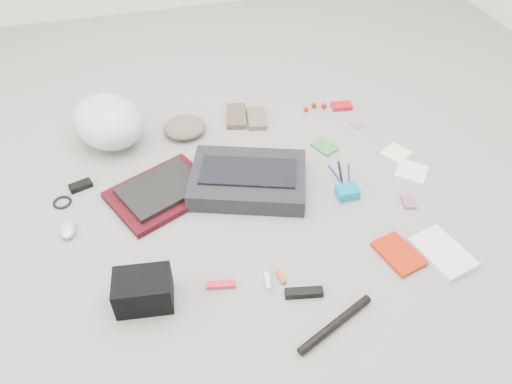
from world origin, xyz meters
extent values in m
plane|color=gray|center=(0.00, 0.00, 0.00)|extent=(4.00, 4.00, 0.00)
cube|color=black|center=(-0.01, 0.09, 0.04)|extent=(0.57, 0.48, 0.08)
cube|color=black|center=(-0.01, 0.09, 0.09)|extent=(0.43, 0.30, 0.01)
cube|color=#3F0810|center=(-0.37, 0.13, 0.01)|extent=(0.50, 0.45, 0.03)
cube|color=black|center=(-0.37, 0.13, 0.04)|extent=(0.39, 0.35, 0.02)
ellipsoid|color=silver|center=(-0.55, 0.57, 0.11)|extent=(0.43, 0.46, 0.22)
ellipsoid|color=#6C5F4D|center=(-0.21, 0.54, 0.04)|extent=(0.21, 0.20, 0.07)
cube|color=brown|center=(0.06, 0.60, 0.01)|extent=(0.14, 0.21, 0.03)
cube|color=#6D6051|center=(0.15, 0.55, 0.01)|extent=(0.12, 0.19, 0.03)
cube|color=black|center=(-0.70, 0.27, 0.01)|extent=(0.10, 0.07, 0.03)
torus|color=black|center=(-0.78, 0.20, 0.01)|extent=(0.09, 0.09, 0.01)
ellipsoid|color=#B6B6B6|center=(-0.75, 0.02, 0.02)|extent=(0.06, 0.10, 0.04)
cube|color=black|center=(-0.50, -0.38, 0.06)|extent=(0.21, 0.16, 0.12)
cube|color=red|center=(-0.23, -0.38, 0.01)|extent=(0.11, 0.05, 0.02)
cylinder|color=silver|center=(-0.07, -0.41, 0.01)|extent=(0.03, 0.07, 0.02)
cylinder|color=#C24A1D|center=(-0.02, -0.41, 0.01)|extent=(0.02, 0.06, 0.02)
cube|color=black|center=(0.04, -0.50, 0.01)|extent=(0.14, 0.06, 0.03)
cylinder|color=black|center=(0.10, -0.64, 0.01)|extent=(0.30, 0.16, 0.03)
cube|color=red|center=(0.43, -0.42, 0.01)|extent=(0.16, 0.21, 0.02)
cube|color=silver|center=(0.60, -0.46, 0.01)|extent=(0.20, 0.25, 0.02)
cube|color=#38803F|center=(0.40, 0.26, 0.01)|extent=(0.12, 0.13, 0.01)
cylinder|color=#232797|center=(0.38, 0.05, 0.00)|extent=(0.02, 0.16, 0.01)
cylinder|color=black|center=(0.40, 0.06, 0.00)|extent=(0.05, 0.16, 0.01)
cylinder|color=navy|center=(0.44, 0.05, 0.00)|extent=(0.05, 0.11, 0.01)
cube|color=#0589B1|center=(0.38, -0.07, 0.02)|extent=(0.09, 0.07, 0.04)
cube|color=#935D83|center=(0.61, -0.18, 0.01)|extent=(0.07, 0.08, 0.01)
cube|color=white|center=(0.71, 0.13, 0.00)|extent=(0.15, 0.15, 0.01)
cube|color=white|center=(0.71, -0.01, 0.00)|extent=(0.18, 0.18, 0.01)
sphere|color=#B61804|center=(0.42, 0.56, 0.01)|extent=(0.03, 0.03, 0.02)
sphere|color=#990E00|center=(0.47, 0.58, 0.01)|extent=(0.03, 0.03, 0.03)
sphere|color=#BD1101|center=(0.52, 0.57, 0.01)|extent=(0.03, 0.03, 0.03)
cube|color=red|center=(0.61, 0.55, 0.01)|extent=(0.11, 0.08, 0.02)
cube|color=gray|center=(0.62, 0.38, 0.00)|extent=(0.07, 0.07, 0.00)
camera|label=1|loc=(-0.39, -1.43, 1.45)|focal=35.00mm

